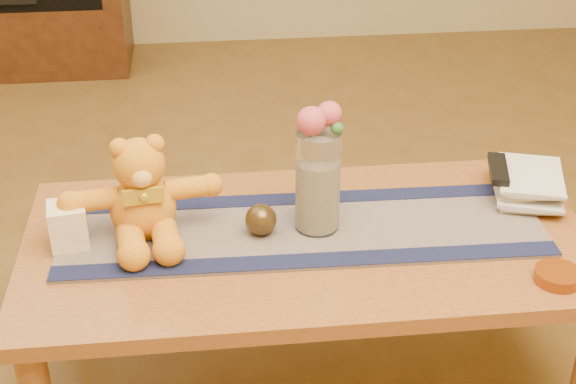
{
  "coord_description": "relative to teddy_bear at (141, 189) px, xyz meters",
  "views": [
    {
      "loc": [
        -0.24,
        -1.7,
        1.56
      ],
      "look_at": [
        -0.05,
        0.0,
        0.58
      ],
      "focal_mm": 51.43,
      "sensor_mm": 36.0,
      "label": 1
    }
  ],
  "objects": [
    {
      "name": "bronze_ball",
      "position": [
        0.28,
        -0.04,
        -0.09
      ],
      "size": [
        0.08,
        0.08,
        0.08
      ],
      "primitive_type": "sphere",
      "rotation": [
        0.0,
        0.0,
        -0.06
      ],
      "color": "#443116",
      "rests_on": "persian_runner"
    },
    {
      "name": "blue_flower_side",
      "position": [
        0.4,
        -0.0,
        0.16
      ],
      "size": [
        0.04,
        0.04,
        0.04
      ],
      "primitive_type": "sphere",
      "color": "#466097",
      "rests_on": "glass_vase"
    },
    {
      "name": "runner_border_near",
      "position": [
        0.39,
        -0.17,
        -0.12
      ],
      "size": [
        1.2,
        0.09,
        0.0
      ],
      "primitive_type": "cube",
      "rotation": [
        0.0,
        0.0,
        -0.02
      ],
      "color": "#131639",
      "rests_on": "persian_runner"
    },
    {
      "name": "book_upper",
      "position": [
        0.92,
        0.1,
        -0.08
      ],
      "size": [
        0.2,
        0.25,
        0.02
      ],
      "primitive_type": "imported",
      "rotation": [
        0.0,
        0.0,
        -0.15
      ],
      "color": "beige",
      "rests_on": "book_lower"
    },
    {
      "name": "book_top",
      "position": [
        0.93,
        0.09,
        -0.06
      ],
      "size": [
        0.22,
        0.26,
        0.02
      ],
      "primitive_type": "imported",
      "rotation": [
        0.0,
        0.0,
        -0.31
      ],
      "color": "beige",
      "rests_on": "book_upper"
    },
    {
      "name": "blue_flower_back",
      "position": [
        0.44,
        0.01,
        0.16
      ],
      "size": [
        0.04,
        0.04,
        0.04
      ],
      "primitive_type": "sphere",
      "color": "#466097",
      "rests_on": "glass_vase"
    },
    {
      "name": "book_lower",
      "position": [
        0.93,
        0.09,
        -0.1
      ],
      "size": [
        0.23,
        0.27,
        0.02
      ],
      "primitive_type": "imported",
      "rotation": [
        0.0,
        0.0,
        -0.34
      ],
      "color": "beige",
      "rests_on": "book_bottom"
    },
    {
      "name": "glass_vase",
      "position": [
        0.43,
        -0.02,
        0.01
      ],
      "size": [
        0.11,
        0.11,
        0.26
      ],
      "primitive_type": "cylinder",
      "color": "silver",
      "rests_on": "persian_runner"
    },
    {
      "name": "rose_right",
      "position": [
        0.45,
        -0.02,
        0.18
      ],
      "size": [
        0.06,
        0.06,
        0.06
      ],
      "primitive_type": "sphere",
      "color": "#C44554",
      "rests_on": "glass_vase"
    },
    {
      "name": "table_leg_bl",
      "position": [
        -0.24,
        0.24,
        -0.38
      ],
      "size": [
        0.07,
        0.07,
        0.41
      ],
      "primitive_type": "cylinder",
      "color": "brown",
      "rests_on": "floor"
    },
    {
      "name": "potpourri_fill",
      "position": [
        0.43,
        -0.02,
        -0.03
      ],
      "size": [
        0.09,
        0.09,
        0.18
      ],
      "primitive_type": "cylinder",
      "color": "beige",
      "rests_on": "glass_vase"
    },
    {
      "name": "pillar_candle",
      "position": [
        -0.18,
        -0.03,
        -0.07
      ],
      "size": [
        0.1,
        0.1,
        0.11
      ],
      "primitive_type": "cube",
      "rotation": [
        0.0,
        0.0,
        0.14
      ],
      "color": "#FFE6BB",
      "rests_on": "persian_runner"
    },
    {
      "name": "runner_border_far",
      "position": [
        0.39,
        0.12,
        -0.12
      ],
      "size": [
        1.2,
        0.09,
        0.0
      ],
      "primitive_type": "cube",
      "rotation": [
        0.0,
        0.0,
        -0.02
      ],
      "color": "#131639",
      "rests_on": "persian_runner"
    },
    {
      "name": "table_leg_br",
      "position": [
        1.04,
        0.24,
        -0.38
      ],
      "size": [
        0.07,
        0.07,
        0.41
      ],
      "primitive_type": "cylinder",
      "color": "brown",
      "rests_on": "floor"
    },
    {
      "name": "persian_runner",
      "position": [
        0.39,
        -0.02,
        -0.13
      ],
      "size": [
        1.21,
        0.38,
        0.01
      ],
      "primitive_type": "cube",
      "rotation": [
        0.0,
        0.0,
        -0.02
      ],
      "color": "#16163F",
      "rests_on": "coffee_table_top"
    },
    {
      "name": "teddy_bear",
      "position": [
        0.0,
        0.0,
        0.0
      ],
      "size": [
        0.41,
        0.35,
        0.25
      ],
      "primitive_type": null,
      "rotation": [
        0.0,
        0.0,
        0.15
      ],
      "color": "orange",
      "rests_on": "persian_runner"
    },
    {
      "name": "rose_left",
      "position": [
        0.41,
        -0.03,
        0.17
      ],
      "size": [
        0.07,
        0.07,
        0.07
      ],
      "primitive_type": "sphere",
      "color": "#C44554",
      "rests_on": "glass_vase"
    },
    {
      "name": "leaf_sprig",
      "position": [
        0.47,
        -0.04,
        0.15
      ],
      "size": [
        0.03,
        0.03,
        0.03
      ],
      "primitive_type": "sphere",
      "color": "#33662D",
      "rests_on": "glass_vase"
    },
    {
      "name": "book_bottom",
      "position": [
        0.92,
        0.09,
        -0.12
      ],
      "size": [
        0.21,
        0.25,
        0.02
      ],
      "primitive_type": "imported",
      "rotation": [
        0.0,
        0.0,
        -0.2
      ],
      "color": "beige",
      "rests_on": "coffee_table_top"
    },
    {
      "name": "candle_wick",
      "position": [
        -0.18,
        -0.03,
        -0.01
      ],
      "size": [
        0.0,
        0.0,
        0.01
      ],
      "primitive_type": "cylinder",
      "rotation": [
        0.0,
        0.0,
        0.14
      ],
      "color": "black",
      "rests_on": "pillar_candle"
    },
    {
      "name": "tv_remote",
      "position": [
        0.92,
        0.08,
        -0.05
      ],
      "size": [
        0.08,
        0.17,
        0.02
      ],
      "primitive_type": "cube",
      "rotation": [
        0.0,
        0.0,
        -0.25
      ],
      "color": "black",
      "rests_on": "book_top"
    },
    {
      "name": "floor",
      "position": [
        0.4,
        -0.05,
        -0.58
      ],
      "size": [
        5.5,
        5.5,
        0.0
      ],
      "primitive_type": "plane",
      "color": "brown",
      "rests_on": "ground"
    },
    {
      "name": "coffee_table_top",
      "position": [
        0.4,
        -0.05,
        -0.15
      ],
      "size": [
        1.4,
        0.7,
        0.04
      ],
      "primitive_type": "cube",
      "color": "brown",
      "rests_on": "floor"
    },
    {
      "name": "amber_dish",
      "position": [
        0.94,
        -0.3,
        -0.12
      ],
      "size": [
        0.12,
        0.12,
        0.03
      ],
      "primitive_type": "cylinder",
      "rotation": [
        0.0,
        0.0,
        -0.1
      ],
      "color": "#BF5914",
      "rests_on": "coffee_table_top"
    }
  ]
}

